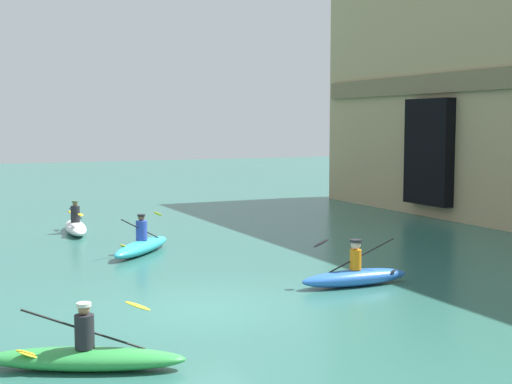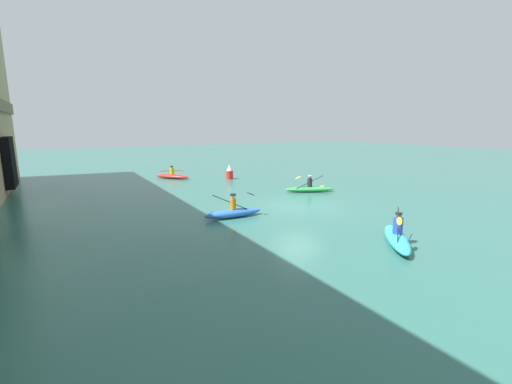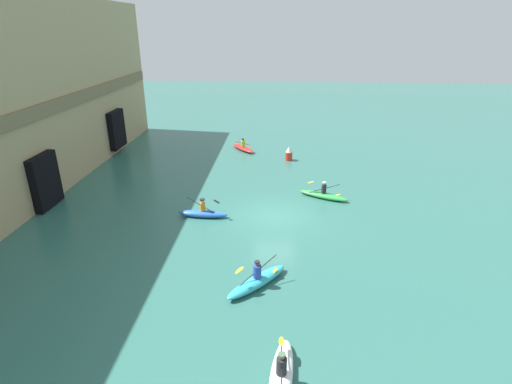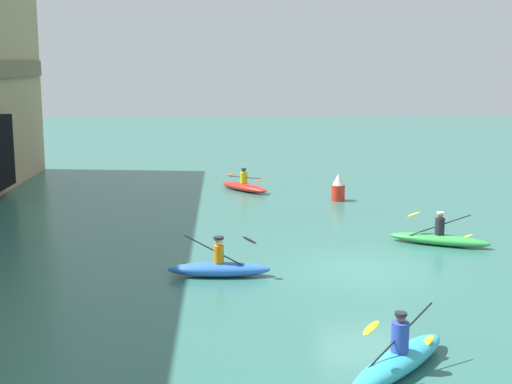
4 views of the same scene
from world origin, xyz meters
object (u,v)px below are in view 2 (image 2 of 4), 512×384
kayak_cyan (397,238)px  marker_buoy (230,172)px  kayak_green (310,189)px  kayak_red (172,176)px  kayak_blue (233,212)px

kayak_cyan → marker_buoy: bearing=36.6°
kayak_green → kayak_red: bearing=146.9°
kayak_green → kayak_blue: 7.90m
kayak_red → marker_buoy: bearing=19.2°
marker_buoy → kayak_blue: bearing=155.0°
kayak_green → marker_buoy: 8.00m
kayak_red → marker_buoy: (-2.56, -4.02, 0.32)m
kayak_cyan → kayak_red: kayak_cyan is taller
kayak_blue → marker_buoy: 12.04m
kayak_red → kayak_blue: (-13.47, 1.08, 0.02)m
kayak_green → kayak_cyan: kayak_cyan is taller
kayak_cyan → kayak_red: (19.89, 2.45, -0.03)m
kayak_green → kayak_red: 11.97m
kayak_green → marker_buoy: bearing=131.4°
kayak_cyan → kayak_red: size_ratio=1.03×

